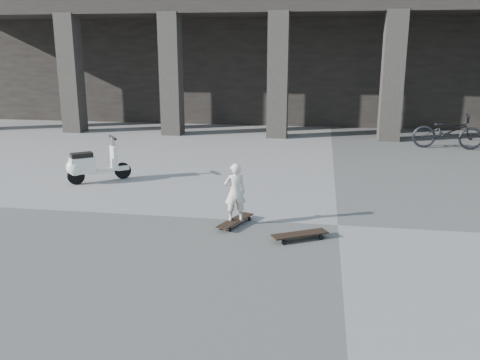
# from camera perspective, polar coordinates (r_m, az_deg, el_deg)

# --- Properties ---
(ground) EXTENTS (90.00, 90.00, 0.00)m
(ground) POSITION_cam_1_polar(r_m,az_deg,el_deg) (8.66, 10.93, -5.00)
(ground) COLOR #535350
(ground) RESTS_ON ground
(colonnade) EXTENTS (28.00, 8.82, 6.00)m
(colonnade) POSITION_cam_1_polar(r_m,az_deg,el_deg) (21.94, 10.41, 14.80)
(colonnade) COLOR black
(colonnade) RESTS_ON ground
(longboard) EXTENTS (0.52, 0.91, 0.09)m
(longboard) POSITION_cam_1_polar(r_m,az_deg,el_deg) (8.49, -0.54, -4.63)
(longboard) COLOR black
(longboard) RESTS_ON ground
(skateboard_spare) EXTENTS (0.89, 0.63, 0.11)m
(skateboard_spare) POSITION_cam_1_polar(r_m,az_deg,el_deg) (7.91, 6.74, -6.13)
(skateboard_spare) COLOR black
(skateboard_spare) RESTS_ON ground
(child) EXTENTS (0.41, 0.34, 0.97)m
(child) POSITION_cam_1_polar(r_m,az_deg,el_deg) (8.34, -0.55, -1.37)
(child) COLOR silver
(child) RESTS_ON longboard
(scooter) EXTENTS (1.17, 0.98, 0.98)m
(scooter) POSITION_cam_1_polar(r_m,az_deg,el_deg) (11.55, -16.70, 1.58)
(scooter) COLOR black
(scooter) RESTS_ON ground
(bicycle) EXTENTS (2.00, 0.87, 1.02)m
(bicycle) POSITION_cam_1_polar(r_m,az_deg,el_deg) (16.07, 22.27, 5.07)
(bicycle) COLOR black
(bicycle) RESTS_ON ground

